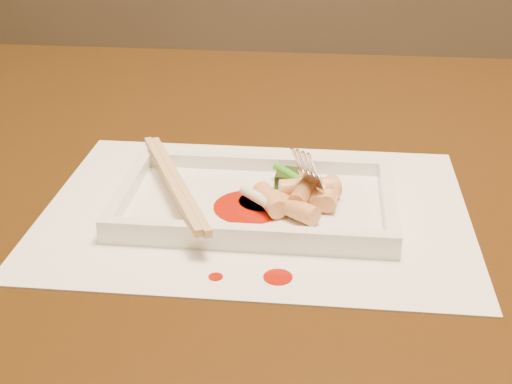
# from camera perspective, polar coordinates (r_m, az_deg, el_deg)

# --- Properties ---
(table) EXTENTS (1.40, 0.90, 0.75)m
(table) POSITION_cam_1_polar(r_m,az_deg,el_deg) (0.82, 2.06, -4.43)
(table) COLOR black
(table) RESTS_ON ground
(placemat) EXTENTS (0.40, 0.30, 0.00)m
(placemat) POSITION_cam_1_polar(r_m,az_deg,el_deg) (0.68, 0.00, -1.41)
(placemat) COLOR white
(placemat) RESTS_ON table
(sauce_splatter_a) EXTENTS (0.02, 0.02, 0.00)m
(sauce_splatter_a) POSITION_cam_1_polar(r_m,az_deg,el_deg) (0.58, 1.77, -6.81)
(sauce_splatter_a) COLOR #9B1204
(sauce_splatter_a) RESTS_ON placemat
(sauce_splatter_b) EXTENTS (0.01, 0.01, 0.00)m
(sauce_splatter_b) POSITION_cam_1_polar(r_m,az_deg,el_deg) (0.58, -3.25, -6.79)
(sauce_splatter_b) COLOR #9B1204
(sauce_splatter_b) RESTS_ON placemat
(plate_base) EXTENTS (0.26, 0.16, 0.01)m
(plate_base) POSITION_cam_1_polar(r_m,az_deg,el_deg) (0.68, 0.00, -1.06)
(plate_base) COLOR white
(plate_base) RESTS_ON placemat
(plate_rim_far) EXTENTS (0.26, 0.01, 0.01)m
(plate_rim_far) POSITION_cam_1_polar(r_m,az_deg,el_deg) (0.74, 0.61, 2.36)
(plate_rim_far) COLOR white
(plate_rim_far) RESTS_ON plate_base
(plate_rim_near) EXTENTS (0.26, 0.01, 0.01)m
(plate_rim_near) POSITION_cam_1_polar(r_m,az_deg,el_deg) (0.61, -0.74, -3.38)
(plate_rim_near) COLOR white
(plate_rim_near) RESTS_ON plate_base
(plate_rim_left) EXTENTS (0.01, 0.14, 0.01)m
(plate_rim_left) POSITION_cam_1_polar(r_m,az_deg,el_deg) (0.69, -10.22, 0.26)
(plate_rim_left) COLOR white
(plate_rim_left) RESTS_ON plate_base
(plate_rim_right) EXTENTS (0.01, 0.14, 0.01)m
(plate_rim_right) POSITION_cam_1_polar(r_m,az_deg,el_deg) (0.67, 10.58, -0.73)
(plate_rim_right) COLOR white
(plate_rim_right) RESTS_ON plate_base
(veg_piece) EXTENTS (0.04, 0.03, 0.01)m
(veg_piece) POSITION_cam_1_polar(r_m,az_deg,el_deg) (0.71, 3.17, 1.14)
(veg_piece) COLOR black
(veg_piece) RESTS_ON plate_base
(scallion_white) EXTENTS (0.04, 0.04, 0.01)m
(scallion_white) POSITION_cam_1_polar(r_m,az_deg,el_deg) (0.66, 0.04, -0.40)
(scallion_white) COLOR #EAEACC
(scallion_white) RESTS_ON plate_base
(scallion_green) EXTENTS (0.06, 0.07, 0.01)m
(scallion_green) POSITION_cam_1_polar(r_m,az_deg,el_deg) (0.68, 3.67, 0.81)
(scallion_green) COLOR #2C8B16
(scallion_green) RESTS_ON plate_base
(chopstick_a) EXTENTS (0.10, 0.19, 0.01)m
(chopstick_a) POSITION_cam_1_polar(r_m,az_deg,el_deg) (0.68, -6.89, 0.89)
(chopstick_a) COLOR tan
(chopstick_a) RESTS_ON plate_rim_near
(chopstick_b) EXTENTS (0.10, 0.19, 0.01)m
(chopstick_b) POSITION_cam_1_polar(r_m,az_deg,el_deg) (0.68, -6.23, 0.86)
(chopstick_b) COLOR tan
(chopstick_b) RESTS_ON plate_rim_near
(fork) EXTENTS (0.09, 0.10, 0.14)m
(fork) POSITION_cam_1_polar(r_m,az_deg,el_deg) (0.66, 6.26, 5.40)
(fork) COLOR silver
(fork) RESTS_ON plate_base
(sauce_blob_0) EXTENTS (0.04, 0.04, 0.00)m
(sauce_blob_0) POSITION_cam_1_polar(r_m,az_deg,el_deg) (0.67, 0.46, -0.75)
(sauce_blob_0) COLOR #9B1204
(sauce_blob_0) RESTS_ON plate_base
(sauce_blob_1) EXTENTS (0.07, 0.07, 0.00)m
(sauce_blob_1) POSITION_cam_1_polar(r_m,az_deg,el_deg) (0.66, -0.55, -1.19)
(sauce_blob_1) COLOR #9B1204
(sauce_blob_1) RESTS_ON plate_base
(rice_cake_0) EXTENTS (0.05, 0.05, 0.02)m
(rice_cake_0) POSITION_cam_1_polar(r_m,az_deg,el_deg) (0.64, 2.97, -1.26)
(rice_cake_0) COLOR #EAB26D
(rice_cake_0) RESTS_ON plate_base
(rice_cake_1) EXTENTS (0.05, 0.04, 0.02)m
(rice_cake_1) POSITION_cam_1_polar(r_m,az_deg,el_deg) (0.68, 4.88, 0.19)
(rice_cake_1) COLOR #EAB26D
(rice_cake_1) RESTS_ON plate_base
(rice_cake_2) EXTENTS (0.03, 0.04, 0.02)m
(rice_cake_2) POSITION_cam_1_polar(r_m,az_deg,el_deg) (0.66, 3.76, -0.11)
(rice_cake_2) COLOR #EAB26D
(rice_cake_2) RESTS_ON plate_base
(rice_cake_3) EXTENTS (0.04, 0.05, 0.02)m
(rice_cake_3) POSITION_cam_1_polar(r_m,az_deg,el_deg) (0.66, 1.09, -0.63)
(rice_cake_3) COLOR #EAB26D
(rice_cake_3) RESTS_ON plate_base
(rice_cake_4) EXTENTS (0.02, 0.05, 0.02)m
(rice_cake_4) POSITION_cam_1_polar(r_m,az_deg,el_deg) (0.67, 4.72, -0.07)
(rice_cake_4) COLOR #EAB26D
(rice_cake_4) RESTS_ON plate_base
(rice_cake_5) EXTENTS (0.05, 0.03, 0.02)m
(rice_cake_5) POSITION_cam_1_polar(r_m,az_deg,el_deg) (0.67, 4.00, 0.32)
(rice_cake_5) COLOR #EAB26D
(rice_cake_5) RESTS_ON plate_base
(rice_cake_6) EXTENTS (0.02, 0.05, 0.02)m
(rice_cake_6) POSITION_cam_1_polar(r_m,az_deg,el_deg) (0.67, 5.89, -0.11)
(rice_cake_6) COLOR #EAB26D
(rice_cake_6) RESTS_ON plate_base
(rice_cake_7) EXTENTS (0.04, 0.03, 0.02)m
(rice_cake_7) POSITION_cam_1_polar(r_m,az_deg,el_deg) (0.67, 4.16, -0.06)
(rice_cake_7) COLOR #EAB26D
(rice_cake_7) RESTS_ON plate_base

